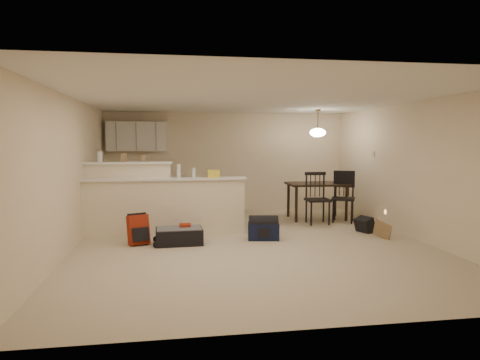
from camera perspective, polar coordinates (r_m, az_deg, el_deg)
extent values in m
plane|color=beige|center=(7.58, 1.59, -8.39)|extent=(7.00, 7.00, 0.00)
plane|color=white|center=(7.41, 1.63, 10.78)|extent=(7.00, 7.00, 0.00)
cube|color=beige|center=(10.84, -1.77, 2.35)|extent=(6.00, 0.02, 2.50)
cube|color=beige|center=(4.01, 10.78, -2.37)|extent=(6.00, 0.02, 2.50)
cube|color=beige|center=(7.45, -21.72, 0.76)|extent=(0.02, 7.00, 2.50)
cube|color=beige|center=(8.46, 22.01, 1.22)|extent=(0.02, 7.00, 2.50)
cube|color=beige|center=(8.24, -9.90, -3.65)|extent=(3.00, 0.28, 1.05)
cube|color=white|center=(8.18, -9.96, 0.13)|extent=(3.08, 0.38, 0.04)
cube|color=beige|center=(8.48, -14.63, -2.47)|extent=(1.60, 0.24, 1.35)
cube|color=white|center=(8.42, -14.74, 2.22)|extent=(1.68, 0.34, 0.04)
cube|color=white|center=(10.60, -13.60, 5.67)|extent=(1.40, 0.34, 0.70)
cube|color=white|center=(10.54, -12.41, -2.21)|extent=(1.80, 0.60, 0.90)
cube|color=beige|center=(9.81, 17.33, 3.30)|extent=(0.02, 0.12, 0.12)
cylinder|color=silver|center=(8.48, -18.20, 2.97)|extent=(0.10, 0.10, 0.20)
cube|color=#8F6E49|center=(8.42, -15.22, 2.90)|extent=(0.10, 0.07, 0.16)
cube|color=#8F6E49|center=(8.39, -12.73, 2.80)|extent=(0.08, 0.06, 0.12)
cylinder|color=silver|center=(8.16, -8.16, 1.20)|extent=(0.07, 0.07, 0.26)
cylinder|color=silver|center=(8.17, -6.17, 0.95)|extent=(0.06, 0.06, 0.18)
cube|color=#8F6E49|center=(8.20, -3.56, 0.84)|extent=(0.22, 0.18, 0.14)
cube|color=black|center=(9.95, 10.21, -0.52)|extent=(1.35, 0.91, 0.04)
cylinder|color=black|center=(9.50, 7.52, -3.27)|extent=(0.06, 0.06, 0.79)
cylinder|color=black|center=(9.86, 14.00, -3.07)|extent=(0.06, 0.06, 0.79)
cylinder|color=black|center=(10.18, 6.47, -2.70)|extent=(0.06, 0.06, 0.79)
cylinder|color=black|center=(10.52, 12.57, -2.54)|extent=(0.06, 0.06, 0.79)
cylinder|color=brown|center=(9.91, 10.35, 7.80)|extent=(0.02, 0.02, 0.50)
cylinder|color=brown|center=(9.93, 10.37, 9.13)|extent=(0.12, 0.12, 0.03)
ellipsoid|color=white|center=(9.90, 10.32, 6.24)|extent=(0.36, 0.36, 0.20)
cube|color=black|center=(7.55, -8.12, -7.43)|extent=(0.82, 0.55, 0.27)
cube|color=maroon|center=(7.63, -13.41, -6.48)|extent=(0.39, 0.32, 0.51)
cube|color=#101632|center=(7.81, 3.14, -6.85)|extent=(0.59, 0.38, 0.30)
cube|color=black|center=(8.77, 16.29, -5.78)|extent=(0.33, 0.39, 0.29)
cube|color=#8F6E49|center=(8.33, 18.44, -6.33)|extent=(0.14, 0.39, 0.31)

